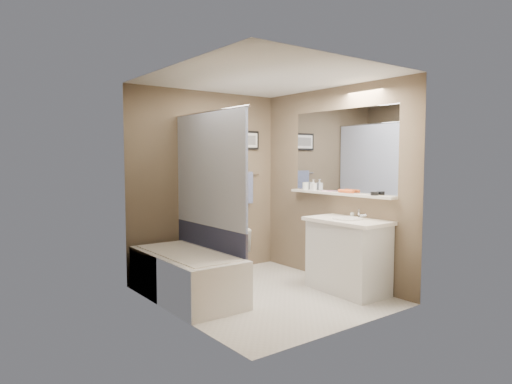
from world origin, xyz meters
TOP-DOWN VIEW (x-y plane):
  - ground at (0.00, 0.00)m, footprint 2.50×2.50m
  - ceiling at (0.00, 0.00)m, footprint 2.20×2.50m
  - wall_back at (0.00, 1.23)m, footprint 2.20×0.04m
  - wall_front at (0.00, -1.23)m, footprint 2.20×0.04m
  - wall_left at (-1.08, 0.00)m, footprint 0.04×2.50m
  - wall_right at (1.08, 0.00)m, footprint 0.04×2.50m
  - tile_surround at (-1.09, 0.50)m, footprint 0.02×1.55m
  - curtain_rod at (-0.40, 0.50)m, footprint 0.02×1.55m
  - curtain_upper at (-0.40, 0.50)m, footprint 0.03×1.45m
  - curtain_lower at (-0.40, 0.50)m, footprint 0.03×1.45m
  - mirror at (1.09, -0.15)m, footprint 0.02×1.60m
  - shelf at (1.04, -0.15)m, footprint 0.12×1.60m
  - towel_bar at (0.55, 1.22)m, footprint 0.60×0.02m
  - towel at (0.55, 1.20)m, footprint 0.34×0.05m
  - art_frame at (0.55, 1.23)m, footprint 0.62×0.02m
  - art_mat at (0.55, 1.22)m, footprint 0.56×0.00m
  - art_image at (0.55, 1.22)m, footprint 0.50×0.00m
  - door at (0.55, -1.24)m, footprint 0.80×0.02m
  - door_handle at (0.22, -1.19)m, footprint 0.10×0.02m
  - bathtub at (-0.75, 0.42)m, footprint 0.72×1.51m
  - tub_rim at (-0.75, 0.42)m, footprint 0.56×1.36m
  - toilet at (0.05, 0.89)m, footprint 0.41×0.67m
  - vanity at (0.85, -0.47)m, footprint 0.54×0.92m
  - countertop at (0.84, -0.47)m, footprint 0.54×0.96m
  - sink_basin at (0.83, -0.47)m, footprint 0.34×0.34m
  - faucet_spout at (1.03, -0.47)m, footprint 0.02×0.02m
  - faucet_knob at (1.03, -0.37)m, footprint 0.05×0.05m
  - candle_bowl_near at (1.04, -0.68)m, footprint 0.09×0.09m
  - hair_brush_front at (1.04, -0.26)m, footprint 0.05×0.22m
  - pink_comb at (1.04, 0.06)m, footprint 0.03×0.16m
  - glass_jar at (1.04, 0.44)m, footprint 0.08×0.08m
  - soap_bottle at (1.04, 0.29)m, footprint 0.07×0.07m

SIDE VIEW (x-z plane):
  - ground at x=0.00m, z-range 0.00..0.00m
  - bathtub at x=-0.75m, z-range 0.00..0.50m
  - toilet at x=0.05m, z-range 0.00..0.66m
  - vanity at x=0.85m, z-range 0.00..0.80m
  - tub_rim at x=-0.75m, z-range 0.49..0.51m
  - curtain_lower at x=-0.40m, z-range 0.40..0.76m
  - countertop at x=0.84m, z-range 0.80..0.84m
  - sink_basin at x=0.83m, z-range 0.84..0.86m
  - faucet_knob at x=1.03m, z-range 0.84..0.90m
  - faucet_spout at x=1.03m, z-range 0.84..0.94m
  - tile_surround at x=-1.09m, z-range 0.00..2.00m
  - door at x=0.55m, z-range 0.00..2.00m
  - door_handle at x=0.22m, z-range 0.99..1.01m
  - shelf at x=1.04m, z-range 1.09..1.11m
  - pink_comb at x=1.04m, z-range 1.11..1.12m
  - towel at x=0.55m, z-range 0.90..1.34m
  - candle_bowl_near at x=1.04m, z-range 1.11..1.16m
  - hair_brush_front at x=1.04m, z-range 1.12..1.16m
  - glass_jar at x=1.04m, z-range 1.11..1.22m
  - soap_bottle at x=1.04m, z-range 1.11..1.26m
  - wall_back at x=0.00m, z-range 0.00..2.40m
  - wall_front at x=0.00m, z-range 0.00..2.40m
  - wall_left at x=-1.08m, z-range 0.00..2.40m
  - wall_right at x=1.08m, z-range 0.00..2.40m
  - towel_bar at x=0.55m, z-range 1.29..1.31m
  - curtain_upper at x=-0.40m, z-range 0.76..2.04m
  - mirror at x=1.09m, z-range 1.12..2.12m
  - art_frame at x=0.55m, z-range 1.65..1.91m
  - art_mat at x=0.55m, z-range 1.68..1.88m
  - art_image at x=0.55m, z-range 1.72..1.84m
  - curtain_rod at x=-0.40m, z-range 2.04..2.06m
  - ceiling at x=0.00m, z-range 2.36..2.40m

